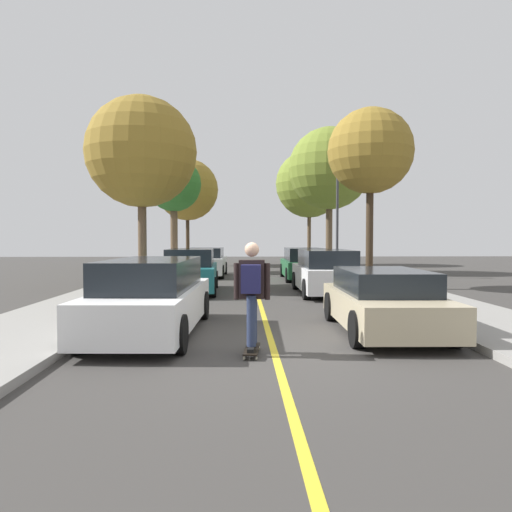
% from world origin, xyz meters
% --- Properties ---
extents(ground, '(80.00, 80.00, 0.00)m').
position_xyz_m(ground, '(0.00, 0.00, 0.00)').
color(ground, '#3D3A38').
extents(center_line, '(0.12, 39.20, 0.01)m').
position_xyz_m(center_line, '(0.00, 4.00, 0.00)').
color(center_line, gold).
rests_on(center_line, ground).
extents(parked_car_left_nearest, '(1.96, 4.70, 1.45)m').
position_xyz_m(parked_car_left_nearest, '(-2.27, 1.54, 0.72)').
color(parked_car_left_nearest, white).
rests_on(parked_car_left_nearest, ground).
extents(parked_car_left_near, '(1.92, 4.24, 1.50)m').
position_xyz_m(parked_car_left_near, '(-2.27, 8.50, 0.73)').
color(parked_car_left_near, '#196066').
rests_on(parked_car_left_near, ground).
extents(parked_car_left_far, '(2.00, 4.17, 1.40)m').
position_xyz_m(parked_car_left_far, '(-2.27, 15.15, 0.70)').
color(parked_car_left_far, white).
rests_on(parked_car_left_far, ground).
extents(parked_car_right_nearest, '(1.91, 4.07, 1.24)m').
position_xyz_m(parked_car_right_nearest, '(2.27, 1.53, 0.61)').
color(parked_car_right_nearest, '#BCAD89').
rests_on(parked_car_right_nearest, ground).
extents(parked_car_right_near, '(1.88, 4.31, 1.48)m').
position_xyz_m(parked_car_right_near, '(2.27, 7.83, 0.73)').
color(parked_car_right_near, white).
rests_on(parked_car_right_near, ground).
extents(parked_car_right_far, '(1.91, 4.52, 1.43)m').
position_xyz_m(parked_car_right_far, '(2.27, 13.28, 0.71)').
color(parked_car_right_far, '#1E5B33').
rests_on(parked_car_right_far, ground).
extents(street_tree_left_nearest, '(4.04, 4.04, 6.89)m').
position_xyz_m(street_tree_left_nearest, '(-4.17, 9.73, 5.00)').
color(street_tree_left_nearest, brown).
rests_on(street_tree_left_nearest, sidewalk_left).
extents(street_tree_left_near, '(2.96, 2.96, 6.13)m').
position_xyz_m(street_tree_left_near, '(-4.17, 17.87, 4.73)').
color(street_tree_left_near, brown).
rests_on(street_tree_left_near, sidewalk_left).
extents(street_tree_left_far, '(4.16, 4.16, 7.10)m').
position_xyz_m(street_tree_left_far, '(-4.17, 24.31, 5.15)').
color(street_tree_left_far, '#3D2D1E').
rests_on(street_tree_left_far, sidewalk_left).
extents(street_tree_right_nearest, '(3.11, 3.11, 6.46)m').
position_xyz_m(street_tree_right_nearest, '(4.17, 9.41, 5.02)').
color(street_tree_right_nearest, '#3D2D1E').
rests_on(street_tree_right_nearest, sidewalk_right).
extents(street_tree_right_near, '(4.37, 4.37, 7.62)m').
position_xyz_m(street_tree_right_near, '(4.17, 17.29, 5.56)').
color(street_tree_right_near, brown).
rests_on(street_tree_right_near, sidewalk_right).
extents(street_tree_right_far, '(4.64, 4.64, 7.79)m').
position_xyz_m(street_tree_right_far, '(4.17, 24.62, 5.60)').
color(street_tree_right_far, brown).
rests_on(street_tree_right_far, sidewalk_right).
extents(fire_hydrant, '(0.20, 0.20, 0.70)m').
position_xyz_m(fire_hydrant, '(-3.77, 5.57, 0.49)').
color(fire_hydrant, '#B2140F').
rests_on(fire_hydrant, sidewalk_left).
extents(streetlamp, '(0.36, 0.24, 5.72)m').
position_xyz_m(streetlamp, '(4.02, 14.45, 3.40)').
color(streetlamp, '#38383D').
rests_on(streetlamp, sidewalk_right).
extents(skateboard, '(0.30, 0.86, 0.10)m').
position_xyz_m(skateboard, '(-0.37, -0.17, 0.09)').
color(skateboard, black).
rests_on(skateboard, ground).
extents(skateboarder, '(0.59, 0.71, 1.69)m').
position_xyz_m(skateboarder, '(-0.37, -0.21, 1.06)').
color(skateboarder, black).
rests_on(skateboarder, skateboard).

